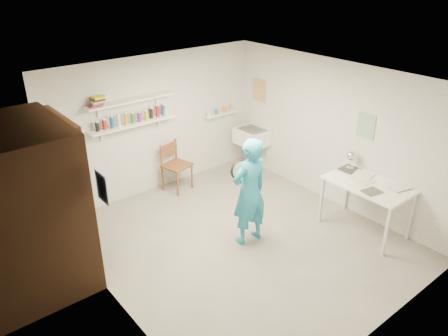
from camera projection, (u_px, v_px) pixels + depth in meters
floor at (241, 241)px, 6.48m from camera, size 4.00×4.50×0.02m
ceiling at (244, 80)px, 5.43m from camera, size 4.00×4.50×0.02m
wall_back at (156, 124)px, 7.53m from camera, size 4.00×0.02×2.40m
wall_front at (391, 244)px, 4.37m from camera, size 4.00×0.02×2.40m
wall_left at (106, 218)px, 4.81m from camera, size 0.02×4.50×2.40m
wall_right at (335, 134)px, 7.10m from camera, size 0.02×4.50×2.40m
doorway_recess at (73, 197)px, 5.64m from camera, size 0.02×0.90×2.00m
corridor_box at (15, 211)px, 5.22m from camera, size 1.40×1.50×2.10m
door_lintel at (62, 119)px, 5.20m from camera, size 0.06×1.05×0.10m
door_jamb_near at (91, 212)px, 5.30m from camera, size 0.06×0.10×2.00m
door_jamb_far at (60, 182)px, 6.00m from camera, size 0.06×0.10×2.00m
shelf_lower at (133, 124)px, 7.09m from camera, size 1.50×0.22×0.03m
shelf_upper at (131, 100)px, 6.92m from camera, size 1.50×0.22×0.03m
ledge_shelf at (220, 114)px, 8.27m from camera, size 0.70×0.14×0.03m
poster_left at (102, 188)px, 4.71m from camera, size 0.01×0.28×0.36m
poster_right_a at (259, 90)px, 8.19m from camera, size 0.01×0.34×0.42m
poster_right_b at (366, 126)px, 6.57m from camera, size 0.01×0.30×0.38m
belfast_sink at (252, 137)px, 8.35m from camera, size 0.48×0.60×0.30m
man at (249, 192)px, 6.15m from camera, size 0.60×0.41×1.62m
wall_clock at (239, 169)px, 6.18m from camera, size 0.29×0.04×0.29m
wooden_chair at (177, 165)px, 7.73m from camera, size 0.53×0.51×0.95m
work_table at (365, 207)px, 6.56m from camera, size 0.73×1.21×0.81m
desk_lamp at (352, 155)px, 6.75m from camera, size 0.15×0.15×0.15m
spray_cans at (133, 118)px, 7.05m from camera, size 1.34×0.06×0.17m
book_stack at (97, 102)px, 6.56m from camera, size 0.26×0.14×0.14m
ledge_pots at (220, 111)px, 8.25m from camera, size 0.48×0.07×0.09m
papers at (369, 182)px, 6.38m from camera, size 0.30×0.22×0.02m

